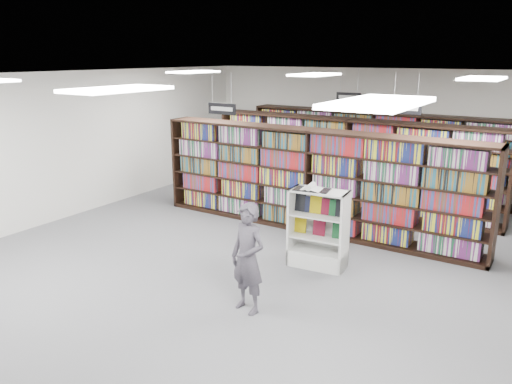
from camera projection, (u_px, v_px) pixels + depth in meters
The scene contains 18 objects.
floor at pixel (260, 261), 8.83m from camera, with size 12.00×12.00×0.00m, color #535459.
ceiling at pixel (260, 76), 7.98m from camera, with size 10.00×12.00×0.10m, color white.
wall_back at pixel (379, 130), 13.29m from camera, with size 10.00×0.10×3.20m, color silver.
wall_left at pixel (68, 146), 10.98m from camera, with size 0.10×12.00×3.20m, color silver.
bookshelf_row_near at pixel (312, 181), 10.18m from camera, with size 7.00×0.60×2.10m.
bookshelf_row_mid at pixel (349, 163), 11.80m from camera, with size 7.00×0.60×2.10m.
bookshelf_row_far at pixel (374, 152), 13.19m from camera, with size 7.00×0.60×2.10m.
aisle_sign_left at pixel (222, 108), 9.74m from camera, with size 0.65×0.02×0.80m.
aisle_sign_right at pixel (405, 107), 9.82m from camera, with size 0.65×0.02×0.80m.
aisle_sign_center at pixel (349, 96), 12.48m from camera, with size 0.65×0.02×0.80m.
troffer_front_center at pixel (118, 89), 5.54m from camera, with size 0.60×1.20×0.04m, color white.
troffer_front_right at pixel (379, 103), 4.00m from camera, with size 0.60×1.20×0.04m, color white.
troffer_back_left at pixel (194, 72), 11.16m from camera, with size 0.60×1.20×0.04m, color white.
troffer_back_center at pixel (315, 75), 9.61m from camera, with size 0.60×1.20×0.04m, color white.
troffer_back_right at pixel (482, 78), 8.07m from camera, with size 0.60×1.20×0.04m, color white.
endcap_display at pixel (318, 240), 8.55m from camera, with size 1.01×0.58×1.36m.
open_book at pixel (311, 188), 8.30m from camera, with size 0.64×0.43×0.13m.
shopper at pixel (248, 258), 6.94m from camera, with size 0.58×0.38×1.59m, color #4B4650.
Camera 1 is at (4.33, -6.94, 3.53)m, focal length 35.00 mm.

